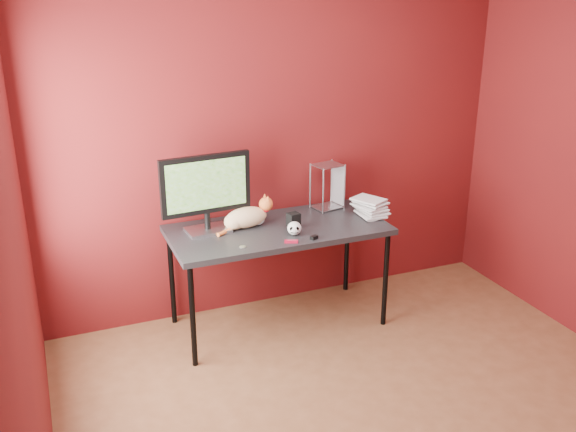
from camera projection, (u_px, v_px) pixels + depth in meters
name	position (u px, v px, depth m)	size (l,w,h in m)	color
room	(412.00, 184.00, 3.04)	(3.52, 3.52, 2.61)	brown
desk	(278.00, 234.00, 4.44)	(1.50, 0.70, 0.75)	black
monitor	(206.00, 190.00, 4.24)	(0.62, 0.22, 0.54)	#A5A5AA
cat	(247.00, 217.00, 4.40)	(0.44, 0.21, 0.21)	orange
skull_mug	(294.00, 228.00, 4.27)	(0.10, 0.10, 0.09)	silver
speaker	(294.00, 221.00, 4.39)	(0.10, 0.10, 0.11)	black
book_stack	(365.00, 124.00, 4.39)	(0.25, 0.28, 1.35)	beige
wire_rack	(327.00, 186.00, 4.74)	(0.23, 0.20, 0.34)	#A5A5AA
pocket_knife	(291.00, 241.00, 4.16)	(0.09, 0.02, 0.02)	#A40C27
black_gadget	(314.00, 237.00, 4.22)	(0.05, 0.03, 0.02)	black
washer	(243.00, 247.00, 4.09)	(0.04, 0.04, 0.00)	#A5A5AA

